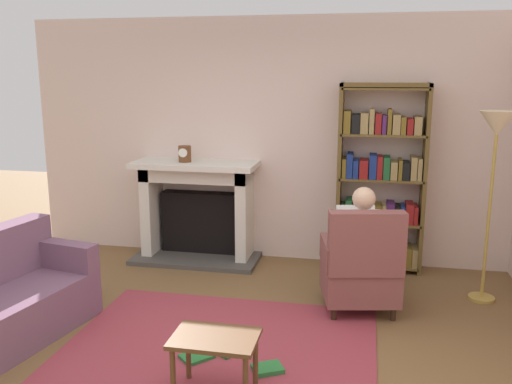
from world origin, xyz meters
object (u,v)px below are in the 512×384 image
(mantel_clock, at_px, (185,154))
(floor_lamp, at_px, (496,141))
(bookshelf, at_px, (380,182))
(fireplace, at_px, (198,207))
(armchair_reading, at_px, (361,267))
(side_table, at_px, (215,346))
(seated_reader, at_px, (360,242))

(mantel_clock, height_order, floor_lamp, floor_lamp)
(bookshelf, bearing_deg, fireplace, -179.00)
(bookshelf, height_order, armchair_reading, bookshelf)
(armchair_reading, height_order, floor_lamp, floor_lamp)
(mantel_clock, relative_size, armchair_reading, 0.18)
(side_table, distance_m, floor_lamp, 3.09)
(mantel_clock, distance_m, armchair_reading, 2.36)
(mantel_clock, distance_m, seated_reader, 2.23)
(fireplace, xyz_separation_m, mantel_clock, (-0.11, -0.10, 0.63))
(bookshelf, bearing_deg, armchair_reading, -97.56)
(bookshelf, bearing_deg, floor_lamp, -34.59)
(floor_lamp, bearing_deg, side_table, -135.05)
(armchair_reading, bearing_deg, seated_reader, -90.00)
(mantel_clock, distance_m, floor_lamp, 3.14)
(armchair_reading, relative_size, seated_reader, 0.85)
(mantel_clock, xyz_separation_m, bookshelf, (2.12, 0.14, -0.26))
(armchair_reading, relative_size, floor_lamp, 0.55)
(seated_reader, xyz_separation_m, side_table, (-0.89, -1.63, -0.26))
(fireplace, distance_m, floor_lamp, 3.18)
(fireplace, xyz_separation_m, seated_reader, (1.83, -1.03, 0.02))
(bookshelf, distance_m, armchair_reading, 1.30)
(mantel_clock, bearing_deg, armchair_reading, -27.96)
(bookshelf, bearing_deg, seated_reader, -99.62)
(mantel_clock, height_order, seated_reader, mantel_clock)
(side_table, bearing_deg, floor_lamp, 44.95)
(fireplace, height_order, seated_reader, seated_reader)
(side_table, bearing_deg, mantel_clock, 112.33)
(fireplace, relative_size, seated_reader, 1.24)
(armchair_reading, bearing_deg, fireplace, -43.29)
(mantel_clock, xyz_separation_m, floor_lamp, (3.09, -0.53, 0.28))
(fireplace, bearing_deg, armchair_reading, -31.60)
(bookshelf, height_order, floor_lamp, bookshelf)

